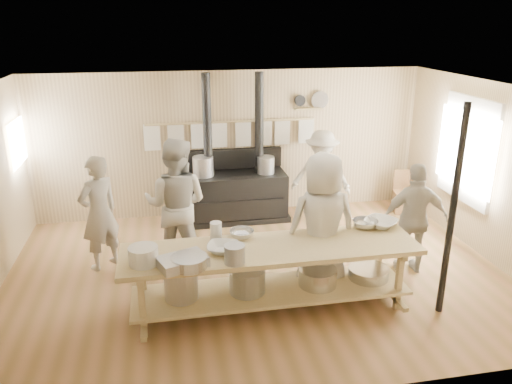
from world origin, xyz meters
TOP-DOWN VIEW (x-y plane):
  - ground at (0.00, 0.00)m, footprint 7.00×7.00m
  - room_shell at (0.00, 0.00)m, footprint 7.00×7.00m
  - window_right at (3.47, 0.60)m, footprint 0.09×1.50m
  - left_opening at (-3.45, 2.00)m, footprint 0.00×0.90m
  - stove at (-0.01, 2.12)m, footprint 1.90×0.75m
  - towel_rail at (-0.00, 2.40)m, footprint 3.00×0.04m
  - back_wall_shelf at (1.46, 2.43)m, footprint 0.63×0.14m
  - prep_table at (-0.01, -0.90)m, footprint 3.60×0.90m
  - support_post at (2.05, -1.35)m, footprint 0.08×0.08m
  - cook_far_left at (-2.16, 0.65)m, footprint 0.73×0.70m
  - cook_left at (-1.08, 0.47)m, footprint 1.11×0.98m
  - cook_center at (0.73, -0.59)m, footprint 0.94×0.62m
  - cook_right at (2.18, -0.30)m, footprint 0.98×0.52m
  - cook_by_window at (1.51, 1.86)m, footprint 1.21×1.00m
  - chair at (3.15, 1.87)m, footprint 0.44×0.44m
  - bowl_white_a at (-0.59, -0.93)m, footprint 0.46×0.46m
  - bowl_steel_a at (-0.31, -0.57)m, footprint 0.43×0.43m
  - bowl_white_b at (1.55, -0.57)m, footprint 0.58×0.58m
  - bowl_steel_b at (1.33, -0.57)m, footprint 0.46×0.46m
  - roasting_pan at (-1.08, -1.20)m, footprint 0.60×0.50m
  - mixing_bowl_large at (-1.00, -1.23)m, footprint 0.47×0.47m
  - bucket_galv at (-0.50, -1.23)m, footprint 0.30×0.30m
  - deep_bowl_enamel at (-1.50, -1.06)m, footprint 0.35×0.35m
  - pitcher at (-0.63, -0.57)m, footprint 0.19×0.19m

SIDE VIEW (x-z plane):
  - ground at x=0.00m, z-range 0.00..0.00m
  - chair at x=3.15m, z-range -0.16..0.62m
  - prep_table at x=-0.01m, z-range 0.10..0.95m
  - stove at x=-0.01m, z-range -0.78..1.82m
  - cook_right at x=2.18m, z-range 0.00..1.60m
  - cook_by_window at x=1.51m, z-range 0.00..1.62m
  - cook_far_left at x=-2.16m, z-range 0.00..1.68m
  - bowl_white_a at x=-0.59m, z-range 0.85..0.94m
  - bowl_steel_a at x=-0.31m, z-range 0.85..0.95m
  - bowl_white_b at x=1.55m, z-range 0.85..0.95m
  - bowl_steel_b at x=1.33m, z-range 0.85..0.96m
  - roasting_pan at x=-1.08m, z-range 0.85..0.96m
  - mixing_bowl_large at x=-1.00m, z-range 0.85..0.98m
  - cook_center at x=0.73m, z-range 0.00..1.90m
  - deep_bowl_enamel at x=-1.50m, z-range 0.85..1.06m
  - bucket_galv at x=-0.50m, z-range 0.85..1.07m
  - cook_left at x=-1.08m, z-range 0.00..1.92m
  - pitcher at x=-0.63m, z-range 0.85..1.08m
  - support_post at x=2.05m, z-range 0.00..2.60m
  - window_right at x=3.47m, z-range 0.67..2.33m
  - towel_rail at x=0.00m, z-range 1.32..1.79m
  - left_opening at x=-3.45m, z-range 1.15..2.05m
  - room_shell at x=0.00m, z-range -1.88..5.12m
  - back_wall_shelf at x=1.46m, z-range 1.84..2.17m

